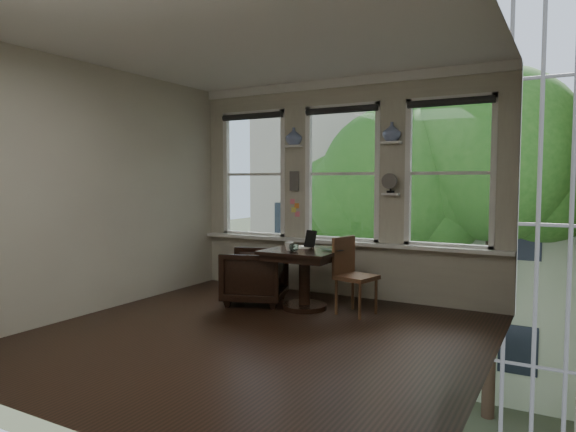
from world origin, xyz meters
The scene contains 25 objects.
ground centered at (0.00, 0.00, 0.00)m, with size 4.50×4.50×0.00m, color black.
ceiling centered at (0.00, 0.00, 3.00)m, with size 4.50×4.50×0.00m, color silver.
wall_back centered at (0.00, 2.25, 1.50)m, with size 4.50×4.50×0.00m, color beige.
wall_front centered at (0.00, -2.25, 1.50)m, with size 4.50×4.50×0.00m, color beige.
wall_left centered at (-2.25, 0.00, 1.50)m, with size 4.50×4.50×0.00m, color beige.
wall_right centered at (2.25, 0.00, 1.50)m, with size 4.50×4.50×0.00m, color beige.
window_left centered at (-1.45, 2.25, 1.70)m, with size 1.10×0.12×1.90m, color white, non-canonical shape.
window_center centered at (0.00, 2.25, 1.70)m, with size 1.10×0.12×1.90m, color white, non-canonical shape.
window_right centered at (1.45, 2.25, 1.70)m, with size 1.10×0.12×1.90m, color white, non-canonical shape.
shelf_left centered at (-0.72, 2.15, 2.10)m, with size 0.26×0.16×0.03m, color white.
shelf_right centered at (0.72, 2.15, 2.10)m, with size 0.26×0.16×0.03m, color white.
intercom centered at (-0.72, 2.18, 1.60)m, with size 0.14×0.06×0.28m, color #59544F.
sticky_notes centered at (-0.72, 2.19, 1.25)m, with size 0.16×0.01×0.24m, color pink, non-canonical shape.
desk_fan centered at (0.72, 2.13, 1.53)m, with size 0.20×0.20×0.24m, color #59544F, non-canonical shape.
vase_left centered at (-0.72, 2.15, 2.24)m, with size 0.24×0.24×0.25m, color silver.
vase_right centered at (0.72, 2.15, 2.24)m, with size 0.24×0.24×0.25m, color silver.
table centered at (-0.09, 1.27, 0.38)m, with size 0.90×0.90×0.75m, color black, non-canonical shape.
armchair_left centered at (-0.80, 1.22, 0.36)m, with size 0.76×0.78×0.71m, color black.
cushion_red centered at (-0.80, 1.22, 0.45)m, with size 0.45×0.45×0.06m, color maroon.
side_chair_right centered at (0.58, 1.33, 0.46)m, with size 0.42×0.42×0.92m, color #442B18, non-canonical shape.
laptop centered at (0.27, 1.24, 0.76)m, with size 0.29×0.19×0.02m, color black.
mug centered at (-0.21, 1.09, 0.80)m, with size 0.11×0.11×0.10m, color white.
drinking_glass centered at (-0.11, 1.03, 0.79)m, with size 0.11×0.11×0.09m, color white.
tablet centered at (-0.11, 1.48, 0.86)m, with size 0.16×0.02×0.22m, color black.
papers centered at (-0.20, 1.44, 0.75)m, with size 0.22×0.30×0.00m, color silver.
Camera 1 is at (2.83, -4.37, 1.61)m, focal length 32.00 mm.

